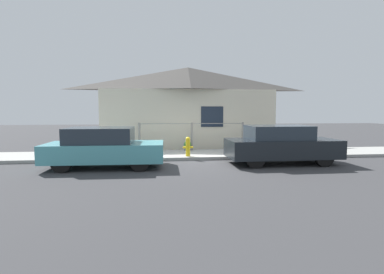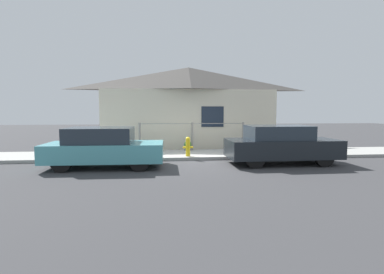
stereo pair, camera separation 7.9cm
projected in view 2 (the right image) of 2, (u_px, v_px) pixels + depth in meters
ground_plane at (198, 160)px, 11.72m from camera, size 60.00×60.00×0.00m
sidewalk at (195, 154)px, 12.87m from camera, size 24.00×2.35×0.13m
house at (189, 83)px, 15.36m from camera, size 9.05×2.23×4.16m
fence at (192, 135)px, 13.82m from camera, size 4.90×0.10×1.27m
car_left at (104, 147)px, 10.25m from camera, size 3.98×1.81×1.38m
car_right at (281, 145)px, 10.90m from camera, size 4.01×1.67×1.41m
fire_hydrant at (188, 146)px, 11.95m from camera, size 0.41×0.18×0.78m
potted_plant_near_hydrant at (188, 146)px, 13.65m from camera, size 0.33×0.33×0.44m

